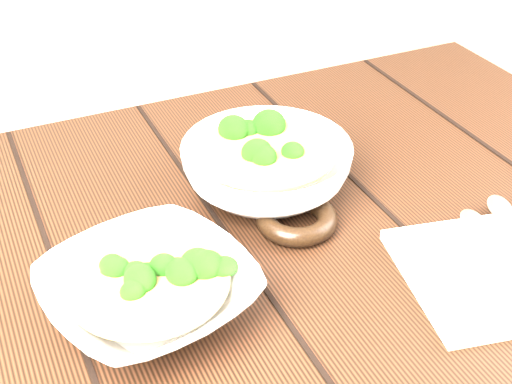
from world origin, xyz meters
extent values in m
cube|color=black|center=(0.00, 0.00, 0.73)|extent=(1.20, 0.80, 0.04)
cube|color=black|center=(0.54, 0.34, 0.35)|extent=(0.07, 0.07, 0.71)
imported|color=silver|center=(-0.14, -0.05, 0.78)|extent=(0.25, 0.25, 0.05)
cylinder|color=#9E7E47|center=(-0.14, -0.05, 0.79)|extent=(0.17, 0.17, 0.00)
ellipsoid|color=#337D1B|center=(-0.12, -0.05, 0.80)|extent=(0.03, 0.03, 0.03)
ellipsoid|color=#337D1B|center=(-0.12, -0.02, 0.80)|extent=(0.03, 0.03, 0.03)
ellipsoid|color=#337D1B|center=(-0.15, 0.00, 0.80)|extent=(0.03, 0.03, 0.03)
ellipsoid|color=#337D1B|center=(-0.16, -0.04, 0.80)|extent=(0.03, 0.03, 0.03)
ellipsoid|color=#337D1B|center=(-0.18, -0.05, 0.80)|extent=(0.03, 0.03, 0.03)
ellipsoid|color=#337D1B|center=(-0.19, -0.09, 0.80)|extent=(0.03, 0.03, 0.03)
ellipsoid|color=#337D1B|center=(-0.15, -0.08, 0.80)|extent=(0.03, 0.03, 0.03)
ellipsoid|color=#337D1B|center=(-0.12, -0.09, 0.80)|extent=(0.03, 0.03, 0.03)
ellipsoid|color=#337D1B|center=(-0.09, -0.08, 0.80)|extent=(0.03, 0.03, 0.03)
imported|color=silver|center=(0.06, 0.10, 0.78)|extent=(0.25, 0.25, 0.07)
cylinder|color=#9E7E47|center=(0.06, 0.10, 0.81)|extent=(0.17, 0.17, 0.00)
ellipsoid|color=#337D1B|center=(0.08, 0.10, 0.81)|extent=(0.04, 0.04, 0.03)
ellipsoid|color=#337D1B|center=(0.06, 0.13, 0.81)|extent=(0.04, 0.04, 0.03)
ellipsoid|color=#337D1B|center=(0.01, 0.11, 0.81)|extent=(0.04, 0.04, 0.03)
ellipsoid|color=#337D1B|center=(0.05, 0.08, 0.81)|extent=(0.04, 0.04, 0.03)
ellipsoid|color=#337D1B|center=(0.09, 0.07, 0.81)|extent=(0.04, 0.04, 0.03)
torus|color=black|center=(0.06, 0.01, 0.76)|extent=(0.12, 0.12, 0.02)
cube|color=beige|center=(0.23, -0.16, 0.76)|extent=(0.26, 0.23, 0.01)
cylinder|color=#A9A595|center=(0.22, -0.17, 0.77)|extent=(0.06, 0.14, 0.01)
ellipsoid|color=#A9A595|center=(0.25, -0.09, 0.77)|extent=(0.05, 0.06, 0.01)
ellipsoid|color=#A9A595|center=(0.30, -0.08, 0.77)|extent=(0.05, 0.06, 0.01)
camera|label=1|loc=(-0.27, -0.60, 1.27)|focal=50.00mm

